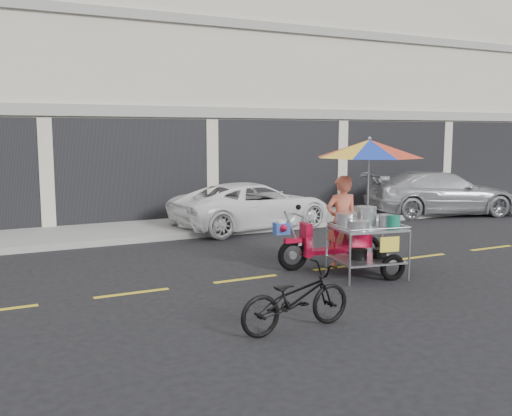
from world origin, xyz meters
name	(u,v)px	position (x,y,z in m)	size (l,w,h in m)	color
ground	(341,267)	(0.00, 0.00, 0.00)	(90.00, 90.00, 0.00)	black
sidewalk	(226,222)	(0.00, 5.50, 0.07)	(45.00, 3.00, 0.15)	gray
shophouse_block	(240,86)	(2.82, 10.59, 4.24)	(36.00, 8.11, 10.40)	beige
centerline	(341,267)	(0.00, 0.00, 0.00)	(42.00, 0.10, 0.01)	gold
white_pickup	(253,205)	(0.45, 4.70, 0.61)	(2.03, 4.41, 1.22)	white
silver_pickup	(440,193)	(6.73, 4.38, 0.68)	(1.89, 4.66, 1.35)	#A9AAB0
near_bicycle	(296,298)	(-2.52, -2.62, 0.43)	(0.57, 1.62, 0.85)	black
food_vendor_rig	(358,188)	(0.01, -0.46, 1.55)	(2.46, 2.23, 2.48)	black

